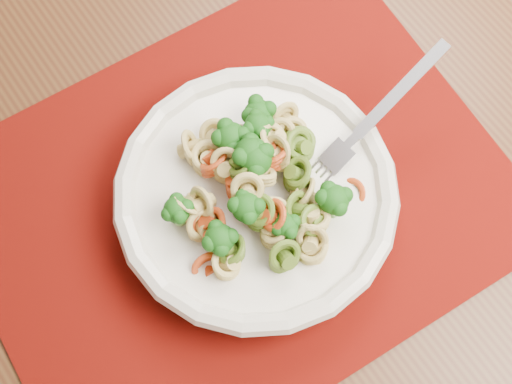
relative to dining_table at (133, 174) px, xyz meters
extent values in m
cube|color=#4D2B19|center=(0.64, -0.07, -0.68)|extent=(4.00, 4.00, 0.01)
cube|color=#482B14|center=(0.00, 0.00, 0.07)|extent=(1.80, 1.50, 0.04)
cube|color=#590B03|center=(0.10, -0.09, 0.10)|extent=(0.57, 0.51, 0.00)
cylinder|color=silver|center=(0.11, -0.10, 0.10)|extent=(0.11, 0.11, 0.01)
cylinder|color=silver|center=(0.11, -0.10, 0.12)|extent=(0.23, 0.23, 0.03)
torus|color=silver|center=(0.11, -0.10, 0.14)|extent=(0.25, 0.25, 0.02)
camera|label=1|loc=(0.07, -0.31, 0.72)|focal=50.00mm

